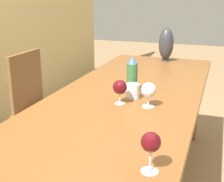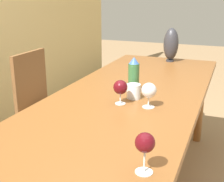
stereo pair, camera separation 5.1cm
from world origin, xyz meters
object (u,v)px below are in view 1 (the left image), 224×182
(vase, at_px, (166,44))
(chair_far, at_px, (42,106))
(water_tumbler, at_px, (133,91))
(wine_glass_1, at_px, (151,143))
(water_bottle, at_px, (132,75))
(wine_glass_0, at_px, (120,88))
(wine_glass_3, at_px, (149,90))

(vase, bearing_deg, chair_far, 133.97)
(water_tumbler, bearing_deg, wine_glass_1, -159.63)
(wine_glass_1, bearing_deg, vase, 8.76)
(water_bottle, bearing_deg, water_tumbler, -161.45)
(vase, relative_size, wine_glass_1, 2.02)
(water_bottle, bearing_deg, wine_glass_1, -159.85)
(chair_far, bearing_deg, wine_glass_0, -118.94)
(vase, relative_size, chair_far, 0.33)
(wine_glass_1, bearing_deg, chair_far, 46.11)
(water_bottle, height_order, wine_glass_0, water_bottle)
(water_bottle, relative_size, wine_glass_1, 1.51)
(vase, bearing_deg, wine_glass_1, -171.24)
(vase, bearing_deg, wine_glass_3, -173.94)
(water_tumbler, height_order, chair_far, chair_far)
(wine_glass_1, xyz_separation_m, wine_glass_3, (0.62, 0.15, -0.02))
(wine_glass_0, distance_m, chair_far, 0.95)
(vase, distance_m, wine_glass_1, 1.85)
(chair_far, bearing_deg, water_bottle, -104.97)
(wine_glass_1, distance_m, chair_far, 1.55)
(water_bottle, distance_m, wine_glass_0, 0.22)
(vase, height_order, chair_far, vase)
(water_tumbler, xyz_separation_m, vase, (1.09, 0.01, 0.11))
(vase, relative_size, wine_glass_3, 2.18)
(chair_far, bearing_deg, vase, -46.03)
(wine_glass_3, xyz_separation_m, chair_far, (0.43, 0.94, -0.35))
(wine_glass_1, distance_m, wine_glass_3, 0.64)
(water_bottle, distance_m, vase, 0.99)
(water_bottle, xyz_separation_m, wine_glass_1, (-0.84, -0.31, 0.00))
(vase, height_order, wine_glass_0, vase)
(wine_glass_3, bearing_deg, wine_glass_1, -166.15)
(water_tumbler, bearing_deg, water_bottle, 18.55)
(wine_glass_3, height_order, chair_far, chair_far)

